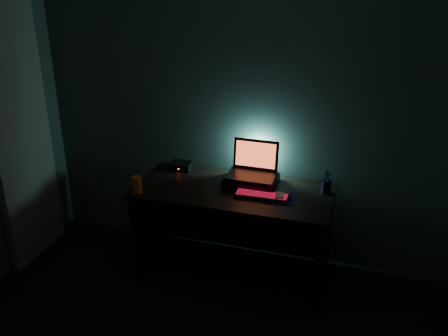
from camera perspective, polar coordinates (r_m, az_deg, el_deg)
name	(u,v)px	position (r m, az deg, el deg)	size (l,w,h in m)	color
room	(134,241)	(2.25, -10.30, -8.17)	(3.50, 4.00, 2.50)	black
desk	(236,215)	(3.98, 1.33, -5.43)	(1.50, 0.70, 0.75)	black
curtain	(19,126)	(4.27, -22.34, 4.44)	(0.06, 0.65, 2.30)	#BEBA98
riser	(251,180)	(3.89, 3.12, -1.41)	(0.40, 0.30, 0.06)	black
laptop	(253,167)	(3.90, 3.34, 0.09)	(0.38, 0.29, 0.26)	black
keyboard	(262,195)	(3.70, 4.34, -3.13)	(0.40, 0.14, 0.02)	black
mousepad	(279,199)	(3.69, 6.35, -3.49)	(0.22, 0.20, 0.00)	#0A104C
mouse	(280,196)	(3.68, 6.36, -3.25)	(0.06, 0.10, 0.03)	gray
pen_cup	(326,187)	(3.81, 11.62, -2.10)	(0.07, 0.07, 0.10)	black
juice_glass	(137,185)	(3.79, -9.92, -1.88)	(0.07, 0.07, 0.13)	orange
router	(181,166)	(4.17, -4.93, 0.26)	(0.18, 0.15, 0.06)	black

